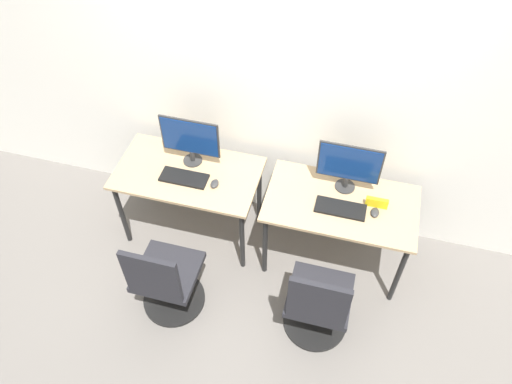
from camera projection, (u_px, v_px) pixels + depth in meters
ground_plane at (252, 272)px, 4.08m from camera, size 20.00×20.00×0.00m
wall_back at (279, 77)px, 3.51m from camera, size 12.00×0.05×2.80m
desk_left at (188, 179)px, 3.91m from camera, size 1.12×0.63×0.71m
monitor_left at (190, 139)px, 3.76m from camera, size 0.46×0.15×0.42m
keyboard_left at (184, 178)px, 3.80m from camera, size 0.37×0.15×0.02m
mouse_left at (215, 184)px, 3.75m from camera, size 0.06×0.09×0.03m
office_chair_left at (166, 282)px, 3.62m from camera, size 0.48×0.48×0.87m
desk_right at (340, 210)px, 3.71m from camera, size 1.12×0.63×0.71m
monitor_right at (349, 165)px, 3.58m from camera, size 0.46×0.15×0.42m
keyboard_right at (340, 208)px, 3.60m from camera, size 0.37×0.15×0.02m
mouse_right at (375, 212)px, 3.57m from camera, size 0.06×0.09×0.03m
office_chair_right at (318, 306)px, 3.49m from camera, size 0.48×0.48×0.87m
placard_right at (377, 203)px, 3.60m from camera, size 0.16×0.03×0.08m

